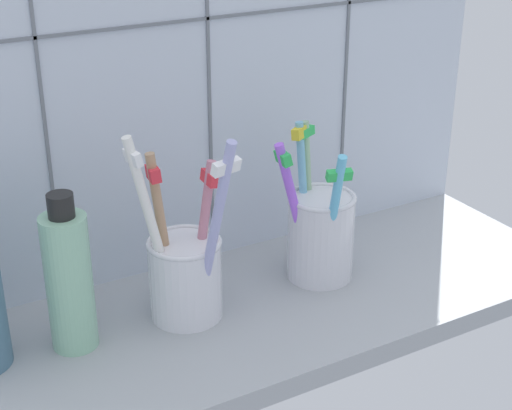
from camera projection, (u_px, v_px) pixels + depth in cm
name	position (u px, v px, depth cm)	size (l,w,h in cm)	color
counter_slab	(266.00, 312.00, 75.12)	(64.00, 22.00, 2.00)	#9EA3A8
tile_wall_back	(203.00, 61.00, 75.62)	(64.00, 2.20, 45.00)	silver
toothbrush_cup_left	(185.00, 270.00, 70.76)	(8.71, 10.27, 18.72)	white
toothbrush_cup_right	(320.00, 231.00, 77.35)	(8.74, 8.84, 15.63)	silver
soap_bottle	(69.00, 279.00, 65.91)	(3.95, 3.95, 14.18)	#92CAA8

